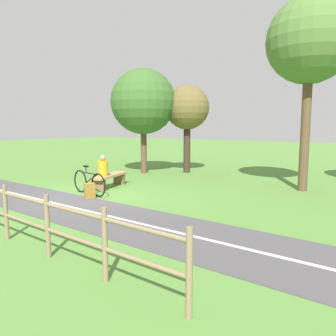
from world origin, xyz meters
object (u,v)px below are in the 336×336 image
(person_seated, at_px, (103,167))
(tree_by_path, at_px, (187,109))
(tree_far_right, at_px, (143,102))
(bench, at_px, (110,178))
(backpack, at_px, (90,191))
(bicycle, at_px, (89,182))
(tree_near_bench, at_px, (310,42))

(person_seated, bearing_deg, tree_by_path, 164.32)
(person_seated, height_order, tree_far_right, tree_far_right)
(bench, distance_m, backpack, 1.80)
(bench, distance_m, bicycle, 1.31)
(bench, height_order, bicycle, bicycle)
(bicycle, relative_size, tree_by_path, 0.44)
(backpack, distance_m, tree_near_bench, 8.39)
(backpack, xyz_separation_m, tree_near_bench, (-4.87, 5.04, 4.62))
(tree_far_right, relative_size, tree_by_path, 1.18)
(backpack, bearing_deg, tree_far_right, -158.69)
(bicycle, bearing_deg, tree_far_right, 118.64)
(person_seated, bearing_deg, tree_far_right, -174.83)
(backpack, bearing_deg, bench, -155.12)
(bicycle, bearing_deg, backpack, -30.27)
(person_seated, relative_size, backpack, 1.55)
(bench, height_order, backpack, bench)
(person_seated, distance_m, tree_near_bench, 7.89)
(bench, relative_size, backpack, 4.14)
(backpack, bearing_deg, tree_near_bench, 134.03)
(tree_by_path, bearing_deg, tree_far_right, -49.57)
(tree_by_path, bearing_deg, bicycle, 0.50)
(bench, xyz_separation_m, tree_near_bench, (-3.23, 5.79, 4.51))
(bench, relative_size, tree_near_bench, 0.30)
(bicycle, bearing_deg, person_seated, 115.20)
(bench, distance_m, tree_near_bench, 8.02)
(backpack, distance_m, tree_far_right, 6.32)
(backpack, bearing_deg, bicycle, -130.63)
(tree_by_path, bearing_deg, person_seated, -1.85)
(bench, bearing_deg, tree_by_path, 162.93)
(bench, bearing_deg, backpack, 11.06)
(bicycle, relative_size, tree_far_right, 0.37)
(person_seated, relative_size, tree_by_path, 0.18)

